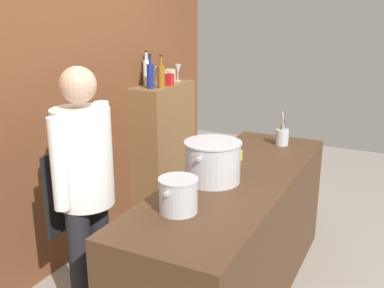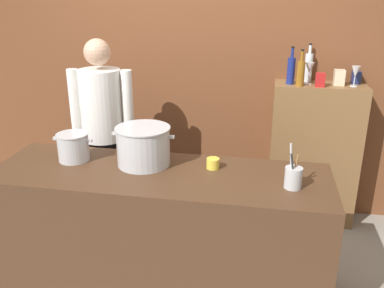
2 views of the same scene
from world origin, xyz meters
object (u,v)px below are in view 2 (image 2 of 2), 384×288
object	(u,v)px
butter_jar	(213,163)
wine_glass_short	(356,72)
stockpot_small	(73,147)
spice_tin_cream	(339,77)
wine_bottle_clear	(308,67)
wine_glass_tall	(309,69)
utensil_crock	(293,177)
spice_tin_navy	(356,77)
wine_bottle_cobalt	(291,70)
stockpot_large	(143,146)
wine_bottle_amber	(301,73)
chef	(103,124)
spice_tin_red	(320,80)

from	to	relation	value
butter_jar	wine_glass_short	size ratio (longest dim) A/B	0.52
stockpot_small	spice_tin_cream	bearing A→B (deg)	30.36
butter_jar	wine_bottle_clear	distance (m)	1.41
wine_bottle_clear	wine_glass_tall	world-z (taller)	wine_bottle_clear
utensil_crock	spice_tin_navy	bearing A→B (deg)	68.07
utensil_crock	wine_bottle_cobalt	size ratio (longest dim) A/B	0.91
utensil_crock	wine_bottle_cobalt	xyz separation A→B (m)	(-0.00, 1.23, 0.42)
stockpot_large	wine_glass_tall	distance (m)	1.59
wine_bottle_cobalt	spice_tin_cream	bearing A→B (deg)	3.48
stockpot_small	butter_jar	distance (m)	0.97
stockpot_small	wine_bottle_cobalt	bearing A→B (deg)	35.98
stockpot_small	utensil_crock	distance (m)	1.48
wine_glass_tall	wine_bottle_amber	bearing A→B (deg)	-130.04
stockpot_large	spice_tin_navy	world-z (taller)	spice_tin_navy
chef	wine_bottle_amber	bearing A→B (deg)	-170.99
wine_bottle_clear	spice_tin_red	distance (m)	0.22
utensil_crock	chef	bearing A→B (deg)	152.69
chef	stockpot_large	distance (m)	0.80
spice_tin_cream	spice_tin_red	bearing A→B (deg)	-151.86
butter_jar	spice_tin_red	size ratio (longest dim) A/B	0.78
chef	stockpot_small	size ratio (longest dim) A/B	5.89
wine_bottle_cobalt	wine_bottle_clear	world-z (taller)	wine_bottle_clear
wine_glass_short	stockpot_large	bearing A→B (deg)	-144.85
wine_bottle_amber	stockpot_large	bearing A→B (deg)	-136.92
wine_glass_short	wine_glass_tall	xyz separation A→B (m)	(-0.36, 0.02, 0.01)
stockpot_large	spice_tin_cream	xyz separation A→B (m)	(1.37, 1.07, 0.30)
wine_bottle_amber	wine_glass_short	world-z (taller)	wine_bottle_amber
butter_jar	wine_glass_tall	bearing A→B (deg)	58.16
wine_bottle_clear	stockpot_small	bearing A→B (deg)	-143.44
wine_bottle_clear	stockpot_large	bearing A→B (deg)	-133.52
spice_tin_cream	spice_tin_navy	bearing A→B (deg)	31.61
wine_bottle_amber	spice_tin_red	bearing A→B (deg)	2.78
butter_jar	wine_bottle_cobalt	world-z (taller)	wine_bottle_cobalt
stockpot_small	wine_glass_tall	world-z (taller)	wine_glass_tall
stockpot_small	spice_tin_red	size ratio (longest dim) A/B	2.56
stockpot_large	spice_tin_red	size ratio (longest dim) A/B	3.87
butter_jar	wine_bottle_clear	xyz separation A→B (m)	(0.65, 1.17, 0.46)
utensil_crock	spice_tin_red	size ratio (longest dim) A/B	2.57
stockpot_small	butter_jar	bearing A→B (deg)	2.05
wine_glass_short	butter_jar	bearing A→B (deg)	-134.61
spice_tin_navy	spice_tin_cream	distance (m)	0.18
wine_glass_tall	spice_tin_cream	bearing A→B (deg)	0.85
stockpot_large	stockpot_small	bearing A→B (deg)	-177.84
chef	spice_tin_cream	bearing A→B (deg)	-170.56
chef	utensil_crock	xyz separation A→B (m)	(1.51, -0.78, 0.00)
wine_bottle_cobalt	spice_tin_navy	bearing A→B (deg)	12.12
wine_bottle_clear	spice_tin_cream	size ratio (longest dim) A/B	2.52
stockpot_small	wine_bottle_clear	world-z (taller)	wine_bottle_clear
stockpot_small	utensil_crock	size ratio (longest dim) A/B	1.00
spice_tin_navy	spice_tin_cream	world-z (taller)	spice_tin_cream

